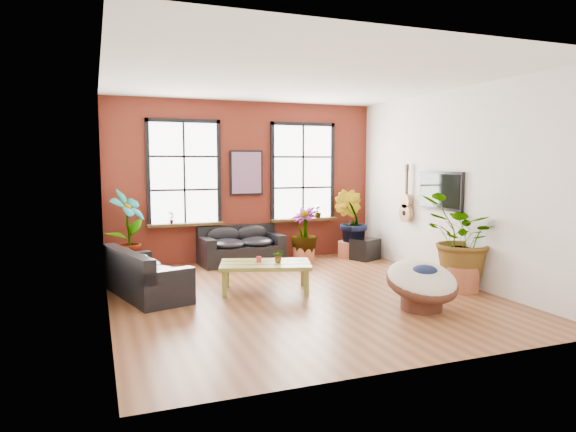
% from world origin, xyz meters
% --- Properties ---
extents(room, '(6.04, 6.54, 3.54)m').
position_xyz_m(room, '(0.00, 0.15, 1.75)').
color(room, brown).
rests_on(room, ground).
extents(sofa_back, '(1.83, 1.00, 0.81)m').
position_xyz_m(sofa_back, '(-0.22, 2.93, 0.37)').
color(sofa_back, black).
rests_on(sofa_back, ground).
extents(sofa_left, '(1.31, 2.10, 0.77)m').
position_xyz_m(sofa_left, '(-2.43, 0.84, 0.35)').
color(sofa_left, black).
rests_on(sofa_left, ground).
extents(coffee_table, '(1.70, 1.27, 0.58)m').
position_xyz_m(coffee_table, '(-0.47, 0.45, 0.43)').
color(coffee_table, olive).
rests_on(coffee_table, ground).
extents(papasan_chair, '(1.13, 1.15, 0.80)m').
position_xyz_m(papasan_chair, '(1.36, -1.43, 0.41)').
color(papasan_chair, '#4E281C').
rests_on(papasan_chair, ground).
extents(poster, '(0.74, 0.06, 0.98)m').
position_xyz_m(poster, '(0.00, 3.18, 1.95)').
color(poster, black).
rests_on(poster, room).
extents(tv_wall_unit, '(0.13, 1.86, 1.20)m').
position_xyz_m(tv_wall_unit, '(2.93, 0.60, 1.54)').
color(tv_wall_unit, black).
rests_on(tv_wall_unit, room).
extents(media_box, '(0.71, 0.66, 0.47)m').
position_xyz_m(media_box, '(2.51, 2.34, 0.24)').
color(media_box, black).
rests_on(media_box, ground).
extents(pot_back_left, '(0.70, 0.70, 0.40)m').
position_xyz_m(pot_back_left, '(-2.56, 2.66, 0.20)').
color(pot_back_left, '#AA5837').
rests_on(pot_back_left, ground).
extents(pot_back_right, '(0.63, 0.63, 0.38)m').
position_xyz_m(pot_back_right, '(2.30, 2.69, 0.19)').
color(pot_back_right, '#AA5837').
rests_on(pot_back_right, ground).
extents(pot_right_wall, '(0.73, 0.73, 0.43)m').
position_xyz_m(pot_right_wall, '(2.66, -0.71, 0.21)').
color(pot_right_wall, '#AA5837').
rests_on(pot_right_wall, ground).
extents(pot_mid, '(0.50, 0.50, 0.34)m').
position_xyz_m(pot_mid, '(1.12, 2.57, 0.17)').
color(pot_mid, '#AA5837').
rests_on(pot_mid, ground).
extents(floor_plant_back_left, '(0.94, 0.95, 1.51)m').
position_xyz_m(floor_plant_back_left, '(-2.54, 2.68, 0.91)').
color(floor_plant_back_left, '#134512').
rests_on(floor_plant_back_left, ground).
extents(floor_plant_back_right, '(0.96, 0.99, 1.40)m').
position_xyz_m(floor_plant_back_right, '(2.32, 2.69, 0.85)').
color(floor_plant_back_right, '#134512').
rests_on(floor_plant_back_right, ground).
extents(floor_plant_right_wall, '(1.66, 1.56, 1.48)m').
position_xyz_m(floor_plant_right_wall, '(2.67, -0.68, 0.90)').
color(floor_plant_right_wall, '#134512').
rests_on(floor_plant_right_wall, ground).
extents(floor_plant_mid, '(0.82, 0.82, 1.06)m').
position_xyz_m(floor_plant_mid, '(1.12, 2.57, 0.67)').
color(floor_plant_mid, '#134512').
rests_on(floor_plant_mid, ground).
extents(table_plant, '(0.25, 0.23, 0.22)m').
position_xyz_m(table_plant, '(-0.25, 0.38, 0.60)').
color(table_plant, '#134512').
rests_on(table_plant, coffee_table).
extents(sill_plant_left, '(0.17, 0.17, 0.27)m').
position_xyz_m(sill_plant_left, '(-1.65, 3.13, 1.04)').
color(sill_plant_left, '#134512').
rests_on(sill_plant_left, room).
extents(sill_plant_right, '(0.19, 0.19, 0.27)m').
position_xyz_m(sill_plant_right, '(1.70, 3.13, 1.04)').
color(sill_plant_right, '#134512').
rests_on(sill_plant_right, room).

